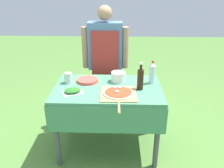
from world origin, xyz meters
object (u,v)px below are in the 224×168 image
Objects in this scene: prep_table at (108,98)px; person_cook at (105,57)px; oil_bottle at (140,79)px; herb_container at (73,91)px; pizza_on_peel at (118,94)px; mixing_tub at (118,77)px; sauce_jar at (68,78)px; plate_stack at (87,80)px; water_bottle at (152,73)px.

person_cook reaches higher than prep_table.
herb_container is at bearing -171.14° from oil_bottle.
mixing_tub is (-0.00, 0.34, 0.04)m from pizza_on_peel.
prep_table is 0.41m from oil_bottle.
person_cook is 0.64m from sauce_jar.
pizza_on_peel is at bearing -42.78° from plate_stack.
herb_container is at bearing -161.49° from water_bottle.
pizza_on_peel is 0.49m from water_bottle.
sauce_jar is (-0.78, 0.14, -0.06)m from oil_bottle.
oil_bottle reaches higher than herb_container.
water_bottle is at bearing 1.53° from sauce_jar.
sauce_jar is (-0.20, -0.04, 0.04)m from plate_stack.
oil_bottle is at bearing -17.95° from plate_stack.
pizza_on_peel reaches higher than plate_stack.
mixing_tub is (-0.23, 0.20, -0.06)m from oil_bottle.
pizza_on_peel is at bearing 101.45° from person_cook.
mixing_tub is (0.11, 0.17, 0.17)m from prep_table.
plate_stack is at bearing 11.18° from sauce_jar.
pizza_on_peel is (0.17, -0.78, -0.13)m from person_cook.
water_bottle is at bearing 38.57° from pizza_on_peel.
mixing_tub is 0.67× the size of plate_stack.
pizza_on_peel is at bearing -139.87° from water_bottle.
person_cook is 13.46× the size of sauce_jar.
oil_bottle is 2.50× the size of sauce_jar.
person_cook is at bearing 121.44° from oil_bottle.
mixing_tub is (0.46, 0.31, 0.03)m from herb_container.
sauce_jar is at bearing 151.46° from pizza_on_peel.
oil_bottle is at bearing 120.44° from person_cook.
person_cook is at bearing 69.39° from plate_stack.
water_bottle is at bearing 50.43° from oil_bottle.
plate_stack is (-0.17, -0.46, -0.12)m from person_cook.
person_cook is 0.82m from herb_container.
plate_stack is (-0.35, 0.32, 0.00)m from pizza_on_peel.
herb_container is 0.31m from plate_stack.
herb_container is at bearing 68.18° from person_cook.
plate_stack is (-0.34, -0.02, -0.04)m from mixing_tub.
pizza_on_peel is 4.90× the size of sauce_jar.
prep_table is at bearing -32.77° from plate_stack.
oil_bottle is 0.31m from mixing_tub.
water_bottle is 0.87m from herb_container.
person_cook is 6.50× the size of plate_stack.
pizza_on_peel is 2.34× the size of herb_container.
mixing_tub is at bearing 3.20° from plate_stack.
oil_bottle is 0.70m from herb_container.
plate_stack is (-0.71, 0.02, -0.11)m from water_bottle.
pizza_on_peel is 0.46m from herb_container.
oil_bottle is 0.61m from plate_stack.
herb_container is at bearing 174.68° from pizza_on_peel.
water_bottle is (0.54, -0.48, -0.02)m from person_cook.
sauce_jar is at bearing -168.82° from plate_stack.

